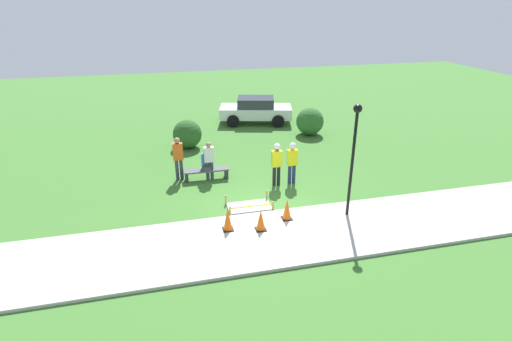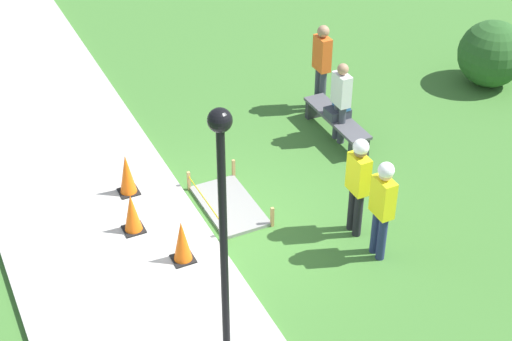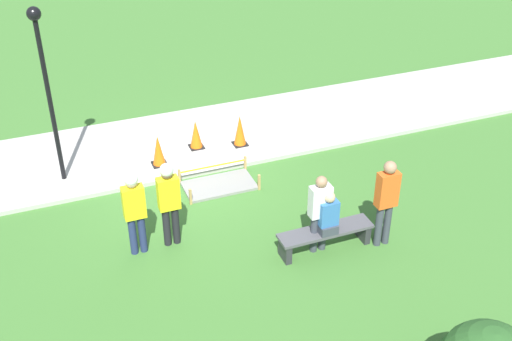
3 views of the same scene
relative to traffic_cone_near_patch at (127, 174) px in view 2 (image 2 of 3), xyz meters
name	(u,v)px [view 2 (image 2 of 3)]	position (x,y,z in m)	size (l,w,h in m)	color
ground_plane	(211,234)	(1.55, 0.88, -0.48)	(60.00, 60.00, 0.00)	#3D702D
sidewalk	(116,260)	(1.55, -0.72, -0.43)	(28.00, 3.20, 0.10)	#ADAAA3
wet_concrete_patch	(229,205)	(1.02, 1.45, -0.44)	(1.60, 0.91, 0.37)	gray
traffic_cone_near_patch	(127,174)	(0.00, 0.00, 0.00)	(0.34, 0.34, 0.77)	black
traffic_cone_far_patch	(132,213)	(1.02, -0.25, -0.03)	(0.34, 0.34, 0.71)	black
traffic_cone_sidewalk_edge	(182,241)	(2.05, 0.21, -0.01)	(0.34, 0.34, 0.74)	black
park_bench	(336,122)	(-0.15, 4.25, -0.16)	(1.85, 0.44, 0.45)	#2D2D33
person_seated_on_bench	(340,100)	(-0.15, 4.30, 0.32)	(0.36, 0.44, 0.89)	#383D47
worker_supervisor	(358,179)	(2.50, 3.02, 0.59)	(0.40, 0.26, 1.78)	black
worker_assistant	(383,202)	(3.16, 3.05, 0.56)	(0.40, 0.25, 1.75)	navy
bystander_in_orange_shirt	(322,62)	(-1.24, 4.50, 0.57)	(0.40, 0.24, 1.83)	#383D47
bystander_in_gray_shirt	(341,98)	(-0.02, 4.22, 0.44)	(0.40, 0.22, 1.64)	#383D47
lamppost_near	(223,208)	(4.17, 0.02, 2.16)	(0.28, 0.28, 3.87)	black
shrub_rounded_mid	(492,54)	(-0.59, 8.28, 0.24)	(1.43, 1.43, 1.43)	#285623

